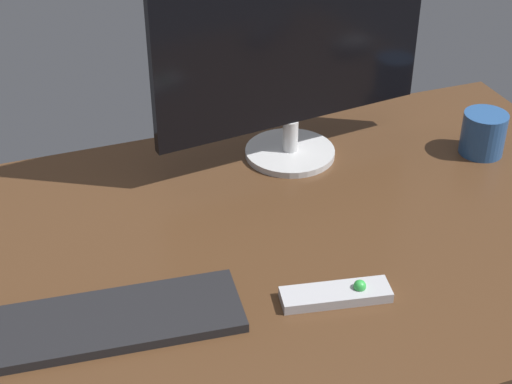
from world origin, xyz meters
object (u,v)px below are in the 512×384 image
(media_remote, at_px, (337,294))
(monitor, at_px, (293,41))
(coffee_mug, at_px, (483,133))
(keyboard, at_px, (92,324))

(media_remote, bearing_deg, monitor, 87.65)
(coffee_mug, bearing_deg, keyboard, -163.48)
(monitor, xyz_separation_m, media_remote, (-0.10, -0.44, -0.24))
(keyboard, height_order, media_remote, media_remote)
(keyboard, relative_size, media_remote, 2.51)
(monitor, relative_size, media_remote, 3.14)
(keyboard, bearing_deg, monitor, 44.06)
(monitor, height_order, coffee_mug, monitor)
(monitor, distance_m, coffee_mug, 0.44)
(media_remote, bearing_deg, coffee_mug, 44.06)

